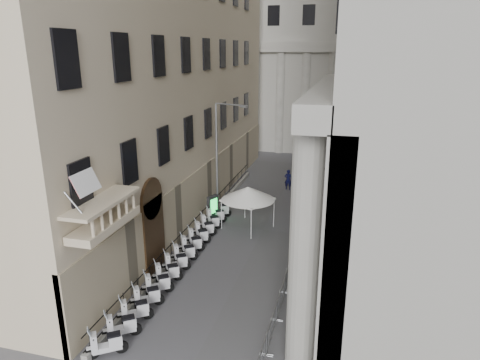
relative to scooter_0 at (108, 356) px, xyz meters
The scene contains 33 objects.
far_building 45.96m from the scooter_0, 85.18° to the left, with size 22.00×10.00×30.00m, color beige.
iron_fence 13.30m from the scooter_0, 92.81° to the left, with size 0.30×28.00×1.40m, color black, non-canonical shape.
blue_awning 22.67m from the scooter_0, 69.88° to the left, with size 1.60×3.00×3.00m, color navy, non-canonical shape.
flag 0.45m from the scooter_0, 140.86° to the left, with size 1.00×1.40×8.20m, color #9E0C11, non-canonical shape.
scooter_0 is the anchor object (origin of this frame).
scooter_1 1.23m from the scooter_0, 90.00° to the left, with size 0.56×1.40×1.50m, color silver, non-canonical shape.
scooter_2 2.46m from the scooter_0, 90.00° to the left, with size 0.56×1.40×1.50m, color silver, non-canonical shape.
scooter_3 3.69m from the scooter_0, 90.00° to the left, with size 0.56×1.40×1.50m, color silver, non-canonical shape.
scooter_4 4.92m from the scooter_0, 90.00° to the left, with size 0.56×1.40×1.50m, color silver, non-canonical shape.
scooter_5 6.15m from the scooter_0, 90.00° to the left, with size 0.56×1.40×1.50m, color silver, non-canonical shape.
scooter_6 7.38m from the scooter_0, 90.00° to the left, with size 0.56×1.40×1.50m, color silver, non-canonical shape.
scooter_7 8.61m from the scooter_0, 90.00° to the left, with size 0.56×1.40×1.50m, color silver, non-canonical shape.
scooter_8 9.84m from the scooter_0, 90.00° to the left, with size 0.56×1.40×1.50m, color silver, non-canonical shape.
scooter_9 11.07m from the scooter_0, 90.00° to the left, with size 0.56×1.40×1.50m, color silver, non-canonical shape.
scooter_10 12.30m from the scooter_0, 90.00° to the left, with size 0.56×1.40×1.50m, color silver, non-canonical shape.
scooter_11 13.53m from the scooter_0, 90.00° to the left, with size 0.56×1.40×1.50m, color silver, non-canonical shape.
scooter_12 14.76m from the scooter_0, 90.00° to the left, with size 0.56×1.40×1.50m, color silver, non-canonical shape.
scooter_13 15.99m from the scooter_0, 90.00° to the left, with size 0.56×1.40×1.50m, color silver, non-canonical shape.
barrier_1 7.10m from the scooter_0, 24.64° to the left, with size 0.60×2.40×1.10m, color #9A9DA1, non-canonical shape.
barrier_2 8.45m from the scooter_0, 40.24° to the left, with size 0.60×2.40×1.10m, color #9A9DA1, non-canonical shape.
barrier_3 10.25m from the scooter_0, 50.97° to the left, with size 0.60×2.40×1.10m, color #9A9DA1, non-canonical shape.
barrier_4 12.29m from the scooter_0, 58.33° to the left, with size 0.60×2.40×1.10m, color #9A9DA1, non-canonical shape.
barrier_5 14.48m from the scooter_0, 63.53° to the left, with size 0.60×2.40×1.10m, color #9A9DA1, non-canonical shape.
barrier_6 16.75m from the scooter_0, 67.35° to the left, with size 0.60×2.40×1.10m, color #9A9DA1, non-canonical shape.
barrier_7 19.08m from the scooter_0, 70.24° to the left, with size 0.60×2.40×1.10m, color #9A9DA1, non-canonical shape.
barrier_8 21.45m from the scooter_0, 72.50° to the left, with size 0.60×2.40×1.10m, color #9A9DA1, non-canonical shape.
barrier_9 23.85m from the scooter_0, 74.30° to the left, with size 0.60×2.40×1.10m, color #9A9DA1, non-canonical shape.
security_tent 15.64m from the scooter_0, 82.35° to the left, with size 3.82×3.82×3.10m.
street_lamp 17.65m from the scooter_0, 90.74° to the left, with size 2.71×1.04×8.61m.
info_kiosk 15.27m from the scooter_0, 91.43° to the left, with size 0.62×0.96×1.97m.
pedestrian_a 24.42m from the scooter_0, 80.64° to the left, with size 0.68×0.45×1.87m, color #0D0E35.
pedestrian_b 22.07m from the scooter_0, 75.36° to the left, with size 0.94×0.73×1.93m, color black.
pedestrian_c 31.54m from the scooter_0, 82.98° to the left, with size 0.97×0.63×1.99m, color black.
Camera 1 is at (5.56, -8.41, 12.39)m, focal length 32.00 mm.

